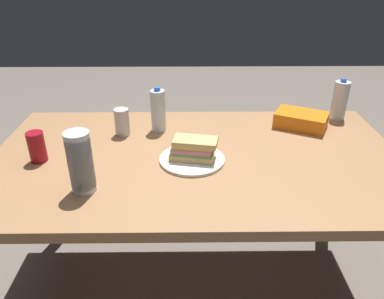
# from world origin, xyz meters

# --- Properties ---
(ground_plane) EXTENTS (8.00, 8.00, 0.00)m
(ground_plane) POSITION_xyz_m (0.00, 0.00, 0.00)
(ground_plane) COLOR #70665B
(dining_table) EXTENTS (1.67, 0.94, 0.73)m
(dining_table) POSITION_xyz_m (0.00, 0.00, 0.65)
(dining_table) COLOR #9E7047
(dining_table) RESTS_ON ground_plane
(paper_plate) EXTENTS (0.26, 0.26, 0.01)m
(paper_plate) POSITION_xyz_m (-0.02, -0.04, 0.74)
(paper_plate) COLOR white
(paper_plate) RESTS_ON dining_table
(sandwich) EXTENTS (0.20, 0.12, 0.08)m
(sandwich) POSITION_xyz_m (-0.01, -0.04, 0.79)
(sandwich) COLOR #DBB26B
(sandwich) RESTS_ON paper_plate
(soda_can_red) EXTENTS (0.07, 0.07, 0.12)m
(soda_can_red) POSITION_xyz_m (-0.62, -0.03, 0.79)
(soda_can_red) COLOR maroon
(soda_can_red) RESTS_ON dining_table
(chip_bag) EXTENTS (0.27, 0.24, 0.07)m
(chip_bag) POSITION_xyz_m (0.50, 0.28, 0.77)
(chip_bag) COLOR orange
(chip_bag) RESTS_ON dining_table
(water_bottle_tall) EXTENTS (0.07, 0.07, 0.20)m
(water_bottle_tall) POSITION_xyz_m (0.71, 0.38, 0.83)
(water_bottle_tall) COLOR silver
(water_bottle_tall) RESTS_ON dining_table
(plastic_cup_stack) EXTENTS (0.08, 0.08, 0.22)m
(plastic_cup_stack) POSITION_xyz_m (-0.39, -0.24, 0.84)
(plastic_cup_stack) COLOR silver
(plastic_cup_stack) RESTS_ON dining_table
(water_bottle_spare) EXTENTS (0.07, 0.07, 0.21)m
(water_bottle_spare) POSITION_xyz_m (-0.17, 0.25, 0.83)
(water_bottle_spare) COLOR silver
(water_bottle_spare) RESTS_ON dining_table
(soda_can_silver) EXTENTS (0.07, 0.07, 0.12)m
(soda_can_silver) POSITION_xyz_m (-0.33, 0.20, 0.79)
(soda_can_silver) COLOR silver
(soda_can_silver) RESTS_ON dining_table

